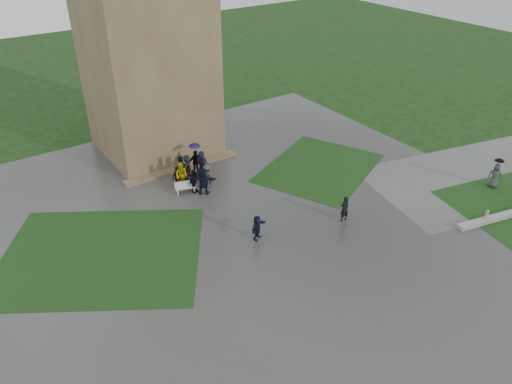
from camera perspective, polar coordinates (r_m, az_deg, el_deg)
ground at (r=29.61m, az=1.00°, el=-5.41°), size 120.00×120.00×0.00m
plaza at (r=30.95m, az=-1.14°, el=-3.59°), size 34.00×34.00×0.02m
lawn_inset_left at (r=29.73m, az=-17.27°, el=-6.82°), size 14.10×13.46×0.01m
lawn_inset_right at (r=37.46m, az=7.25°, el=2.76°), size 11.12×10.15×0.01m
tower at (r=38.09m, az=-12.60°, el=17.24°), size 8.00×8.00×18.00m
tower_plinth at (r=37.37m, az=-8.41°, el=2.78°), size 9.00×0.80×0.22m
bench at (r=34.20m, az=-8.07°, el=0.57°), size 1.47×0.83×0.81m
visitor_cluster at (r=34.92m, az=-6.92°, el=2.44°), size 3.20×4.19×2.44m
pedestrian_mid at (r=29.18m, az=0.14°, el=-4.09°), size 1.53×1.11×1.56m
pedestrian_near at (r=31.21m, az=10.08°, el=-1.87°), size 0.66×0.46×1.73m
pedestrian_path at (r=37.92m, az=25.74°, el=1.97°), size 0.91×1.04×2.21m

